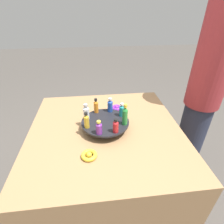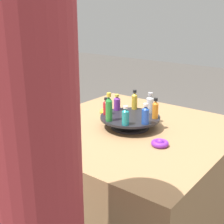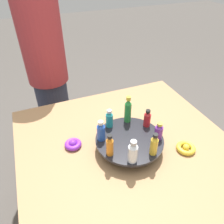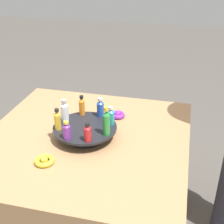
% 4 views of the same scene
% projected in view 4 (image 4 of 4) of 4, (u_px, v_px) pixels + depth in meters
% --- Properties ---
extents(party_table, '(1.04, 1.04, 0.70)m').
position_uv_depth(party_table, '(88.00, 190.00, 1.76)').
color(party_table, '#9E754C').
rests_on(party_table, ground_plane).
extents(display_stand, '(0.32, 0.32, 0.06)m').
position_uv_depth(display_stand, '(85.00, 130.00, 1.58)').
color(display_stand, black).
rests_on(display_stand, party_table).
extents(bottle_red, '(0.03, 0.03, 0.09)m').
position_uv_depth(bottle_red, '(88.00, 133.00, 1.43)').
color(bottle_red, '#B21E23').
rests_on(bottle_red, display_stand).
extents(bottle_green, '(0.03, 0.03, 0.15)m').
position_uv_depth(bottle_green, '(106.00, 122.00, 1.47)').
color(bottle_green, '#288438').
rests_on(bottle_green, display_stand).
extents(bottle_teal, '(0.04, 0.04, 0.10)m').
position_uv_depth(bottle_teal, '(111.00, 116.00, 1.57)').
color(bottle_teal, teal).
rests_on(bottle_teal, display_stand).
extents(bottle_blue, '(0.04, 0.04, 0.11)m').
position_uv_depth(bottle_blue, '(100.00, 108.00, 1.64)').
color(bottle_blue, '#234CAD').
rests_on(bottle_blue, display_stand).
extents(bottle_orange, '(0.03, 0.03, 0.11)m').
position_uv_depth(bottle_orange, '(82.00, 106.00, 1.66)').
color(bottle_orange, orange).
rests_on(bottle_orange, display_stand).
extents(bottle_clear, '(0.04, 0.04, 0.11)m').
position_uv_depth(bottle_clear, '(64.00, 110.00, 1.61)').
color(bottle_clear, silver).
rests_on(bottle_clear, display_stand).
extents(bottle_gold, '(0.03, 0.03, 0.11)m').
position_uv_depth(bottle_gold, '(57.00, 120.00, 1.52)').
color(bottle_gold, gold).
rests_on(bottle_gold, display_stand).
extents(bottle_purple, '(0.04, 0.04, 0.09)m').
position_uv_depth(bottle_purple, '(67.00, 131.00, 1.45)').
color(bottle_purple, '#702D93').
rests_on(bottle_purple, display_stand).
extents(ribbon_bow_gold, '(0.09, 0.09, 0.03)m').
position_uv_depth(ribbon_bow_gold, '(44.00, 161.00, 1.40)').
color(ribbon_bow_gold, gold).
rests_on(ribbon_bow_gold, party_table).
extents(ribbon_bow_purple, '(0.08, 0.08, 0.04)m').
position_uv_depth(ribbon_bow_purple, '(118.00, 115.00, 1.78)').
color(ribbon_bow_purple, purple).
rests_on(ribbon_bow_purple, party_table).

